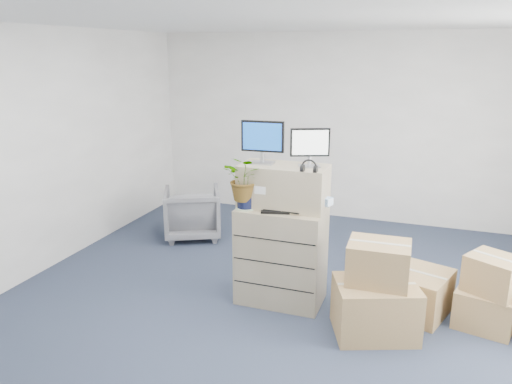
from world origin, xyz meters
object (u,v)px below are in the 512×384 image
(filing_cabinet_lower, at_px, (281,255))
(monitor_right, at_px, (310,145))
(monitor_left, at_px, (263,140))
(potted_plant, at_px, (246,185))
(keyboard, at_px, (282,211))
(office_chair, at_px, (192,210))
(water_bottle, at_px, (294,196))

(filing_cabinet_lower, relative_size, monitor_right, 2.68)
(monitor_left, xyz_separation_m, potted_plant, (-0.11, -0.18, -0.42))
(filing_cabinet_lower, bearing_deg, monitor_left, 167.59)
(keyboard, distance_m, office_chair, 2.36)
(filing_cabinet_lower, height_order, potted_plant, potted_plant)
(keyboard, xyz_separation_m, potted_plant, (-0.37, -0.02, 0.24))
(monitor_left, relative_size, office_chair, 0.57)
(monitor_left, height_order, monitor_right, monitor_left)
(office_chair, bearing_deg, monitor_left, 111.74)
(filing_cabinet_lower, distance_m, water_bottle, 0.64)
(keyboard, bearing_deg, monitor_left, 134.58)
(office_chair, bearing_deg, water_bottle, 117.23)
(monitor_left, bearing_deg, water_bottle, -5.21)
(potted_plant, bearing_deg, monitor_right, 17.98)
(office_chair, bearing_deg, monitor_right, 119.70)
(filing_cabinet_lower, distance_m, monitor_left, 1.20)
(filing_cabinet_lower, relative_size, water_bottle, 3.97)
(potted_plant, bearing_deg, monitor_left, 57.83)
(water_bottle, relative_size, office_chair, 0.33)
(monitor_right, height_order, potted_plant, monitor_right)
(monitor_left, distance_m, keyboard, 0.73)
(keyboard, height_order, potted_plant, potted_plant)
(filing_cabinet_lower, distance_m, monitor_right, 1.17)
(monitor_left, bearing_deg, potted_plant, -125.89)
(keyboard, bearing_deg, water_bottle, 48.78)
(water_bottle, bearing_deg, office_chair, 143.90)
(filing_cabinet_lower, bearing_deg, potted_plant, -158.83)
(filing_cabinet_lower, distance_m, keyboard, 0.53)
(keyboard, distance_m, water_bottle, 0.20)
(potted_plant, xyz_separation_m, office_chair, (-1.37, 1.49, -0.87))
(office_chair, bearing_deg, keyboard, 113.14)
(water_bottle, distance_m, potted_plant, 0.49)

